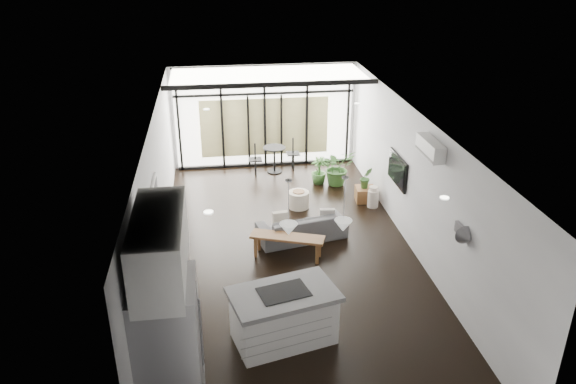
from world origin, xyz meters
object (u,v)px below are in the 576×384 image
object	(u,v)px
fridge	(169,351)
pouf	(299,200)
console_bench	(287,246)
island	(284,316)
milk_can	(373,197)
tv	(398,170)
sofa	(302,223)

from	to	relation	value
fridge	pouf	distance (m)	6.57
fridge	console_bench	bearing A→B (deg)	61.62
fridge	console_bench	xyz separation A→B (m)	(2.04, 3.78, -0.79)
island	pouf	distance (m)	4.80
console_bench	fridge	bearing A→B (deg)	-98.38
pouf	milk_can	distance (m)	1.76
console_bench	tv	bearing A→B (deg)	43.02
fridge	tv	bearing A→B (deg)	46.74
sofa	tv	world-z (taller)	tv
sofa	milk_can	world-z (taller)	sofa
console_bench	milk_can	distance (m)	3.05
island	console_bench	size ratio (longest dim) A/B	1.11
island	pouf	bearing A→B (deg)	64.27
milk_can	tv	xyz separation A→B (m)	(0.21, -0.92, 1.04)
tv	milk_can	bearing A→B (deg)	102.90
fridge	pouf	world-z (taller)	fridge
console_bench	milk_can	size ratio (longest dim) A/B	2.84
milk_can	tv	distance (m)	1.40
sofa	pouf	world-z (taller)	sofa
island	sofa	size ratio (longest dim) A/B	0.88
milk_can	console_bench	bearing A→B (deg)	-139.31
sofa	pouf	bearing A→B (deg)	-108.25
tv	sofa	bearing A→B (deg)	-170.54
console_bench	tv	size ratio (longest dim) A/B	1.33
pouf	milk_can	size ratio (longest dim) A/B	0.96
tv	console_bench	bearing A→B (deg)	-156.98
island	milk_can	bearing A→B (deg)	44.75
pouf	sofa	bearing A→B (deg)	-96.27
tv	pouf	bearing A→B (deg)	150.03
milk_can	sofa	bearing A→B (deg)	-146.35
pouf	tv	bearing A→B (deg)	-29.97
milk_can	island	bearing A→B (deg)	-121.17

